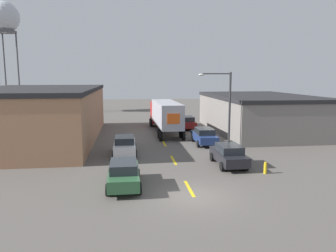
# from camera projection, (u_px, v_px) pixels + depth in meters

# --- Properties ---
(ground_plane) EXTENTS (160.00, 160.00, 0.00)m
(ground_plane) POSITION_uv_depth(u_px,v_px,m) (194.00, 197.00, 18.64)
(ground_plane) COLOR #56514C
(road_centerline) EXTENTS (0.20, 16.61, 0.01)m
(road_centerline) POSITION_uv_depth(u_px,v_px,m) (174.00, 160.00, 26.69)
(road_centerline) COLOR gold
(road_centerline) RESTS_ON ground_plane
(warehouse_left) EXTENTS (12.68, 22.85, 5.58)m
(warehouse_left) POSITION_uv_depth(u_px,v_px,m) (36.00, 114.00, 34.69)
(warehouse_left) COLOR #9E7051
(warehouse_left) RESTS_ON ground_plane
(warehouse_right) EXTENTS (11.05, 18.29, 4.51)m
(warehouse_right) POSITION_uv_depth(u_px,v_px,m) (259.00, 113.00, 40.54)
(warehouse_right) COLOR slate
(warehouse_right) RESTS_ON ground_plane
(semi_truck) EXTENTS (3.04, 12.88, 3.80)m
(semi_truck) POSITION_uv_depth(u_px,v_px,m) (165.00, 114.00, 39.82)
(semi_truck) COLOR #B21919
(semi_truck) RESTS_ON ground_plane
(parked_car_right_mid) EXTENTS (2.05, 4.62, 1.63)m
(parked_car_right_mid) POSITION_uv_depth(u_px,v_px,m) (204.00, 136.00, 32.87)
(parked_car_right_mid) COLOR navy
(parked_car_right_mid) RESTS_ON ground_plane
(parked_car_left_far) EXTENTS (2.05, 4.62, 1.63)m
(parked_car_left_far) POSITION_uv_depth(u_px,v_px,m) (125.00, 145.00, 28.52)
(parked_car_left_far) COLOR silver
(parked_car_left_far) RESTS_ON ground_plane
(parked_car_left_near) EXTENTS (2.05, 4.62, 1.63)m
(parked_car_left_near) POSITION_uv_depth(u_px,v_px,m) (124.00, 174.00, 20.14)
(parked_car_left_near) COLOR #2D5B38
(parked_car_left_near) RESTS_ON ground_plane
(parked_car_right_near) EXTENTS (2.05, 4.62, 1.63)m
(parked_car_right_near) POSITION_uv_depth(u_px,v_px,m) (229.00, 155.00, 24.99)
(parked_car_right_near) COLOR black
(parked_car_right_near) RESTS_ON ground_plane
(parked_car_right_far) EXTENTS (2.05, 4.62, 1.63)m
(parked_car_right_far) POSITION_uv_depth(u_px,v_px,m) (187.00, 122.00, 42.52)
(parked_car_right_far) COLOR maroon
(parked_car_right_far) RESTS_ON ground_plane
(water_tower) EXTENTS (5.55, 5.55, 19.99)m
(water_tower) POSITION_uv_depth(u_px,v_px,m) (3.00, 19.00, 58.39)
(water_tower) COLOR #47474C
(water_tower) RESTS_ON ground_plane
(street_lamp) EXTENTS (3.13, 0.32, 7.16)m
(street_lamp) POSITION_uv_depth(u_px,v_px,m) (225.00, 103.00, 30.67)
(street_lamp) COLOR #2D2D30
(street_lamp) RESTS_ON ground_plane
(fire_hydrant) EXTENTS (0.22, 0.22, 0.85)m
(fire_hydrant) POSITION_uv_depth(u_px,v_px,m) (265.00, 168.00, 22.97)
(fire_hydrant) COLOR gold
(fire_hydrant) RESTS_ON ground_plane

